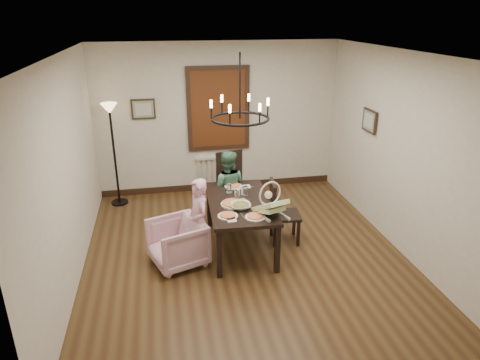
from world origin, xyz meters
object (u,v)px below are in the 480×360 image
object	(u,v)px
seated_man	(227,194)
baby_bouncer	(271,204)
chair_far	(234,185)
chair_right	(285,212)
armchair	(177,243)
dining_table	(240,207)
drinking_glass	(236,196)
floor_lamp	(115,156)
elderly_woman	(199,228)

from	to	relation	value
seated_man	baby_bouncer	size ratio (longest dim) A/B	2.14
chair_far	chair_right	world-z (taller)	chair_far
armchair	seated_man	world-z (taller)	seated_man
dining_table	armchair	world-z (taller)	dining_table
drinking_glass	seated_man	bearing A→B (deg)	91.08
dining_table	floor_lamp	bearing A→B (deg)	135.99
chair_right	drinking_glass	distance (m)	0.81
dining_table	seated_man	xyz separation A→B (m)	(-0.06, 0.77, -0.14)
elderly_woman	baby_bouncer	size ratio (longest dim) A/B	2.08
dining_table	chair_right	xyz separation A→B (m)	(0.70, 0.05, -0.17)
seated_man	elderly_woman	bearing A→B (deg)	73.28
chair_right	drinking_glass	size ratio (longest dim) A/B	7.00
armchair	seated_man	distance (m)	1.38
chair_right	baby_bouncer	size ratio (longest dim) A/B	2.01
chair_right	baby_bouncer	world-z (taller)	baby_bouncer
drinking_glass	chair_far	bearing A→B (deg)	81.27
baby_bouncer	drinking_glass	bearing A→B (deg)	103.66
seated_man	baby_bouncer	distance (m)	1.39
chair_far	seated_man	bearing A→B (deg)	-130.98
armchair	dining_table	bearing A→B (deg)	87.25
dining_table	chair_far	xyz separation A→B (m)	(0.12, 1.12, -0.12)
chair_far	seated_man	size ratio (longest dim) A/B	1.04
chair_far	chair_right	size ratio (longest dim) A/B	1.11
seated_man	chair_right	bearing A→B (deg)	148.57
drinking_glass	dining_table	bearing A→B (deg)	-44.18
dining_table	chair_far	bearing A→B (deg)	85.95
dining_table	baby_bouncer	xyz separation A→B (m)	(0.32, -0.51, 0.24)
elderly_woman	dining_table	bearing A→B (deg)	97.39
seated_man	chair_far	bearing A→B (deg)	-105.23
dining_table	armchair	xyz separation A→B (m)	(-0.93, -0.28, -0.34)
chair_right	armchair	bearing A→B (deg)	108.52
chair_far	floor_lamp	bearing A→B (deg)	143.71
armchair	seated_man	bearing A→B (deg)	120.85
dining_table	armchair	size ratio (longest dim) A/B	2.29
elderly_woman	armchair	bearing A→B (deg)	-101.71
baby_bouncer	seated_man	bearing A→B (deg)	86.91
elderly_woman	seated_man	world-z (taller)	seated_man
dining_table	chair_right	world-z (taller)	chair_right
seated_man	floor_lamp	xyz separation A→B (m)	(-1.81, 1.17, 0.38)
armchair	drinking_glass	world-z (taller)	drinking_glass
armchair	seated_man	xyz separation A→B (m)	(0.87, 1.05, 0.20)
armchair	chair_far	bearing A→B (deg)	123.60
armchair	drinking_glass	size ratio (longest dim) A/B	5.05
dining_table	floor_lamp	distance (m)	2.71
baby_bouncer	floor_lamp	world-z (taller)	floor_lamp
chair_right	baby_bouncer	distance (m)	0.80
dining_table	elderly_woman	xyz separation A→B (m)	(-0.62, -0.26, -0.15)
armchair	drinking_glass	distance (m)	1.06
chair_right	elderly_woman	world-z (taller)	elderly_woman
seated_man	baby_bouncer	xyz separation A→B (m)	(0.37, -1.28, 0.38)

